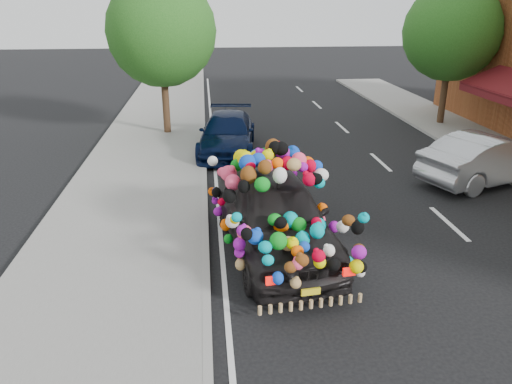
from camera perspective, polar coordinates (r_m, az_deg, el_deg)
The scene contains 9 objects.
ground at distance 11.97m, azimuth 5.54°, elevation -4.33°, with size 100.00×100.00×0.00m, color black.
sidewalk at distance 11.91m, azimuth -15.26°, elevation -4.85°, with size 4.00×60.00×0.12m, color gray.
kerb at distance 11.73m, azimuth -5.81°, elevation -4.55°, with size 0.15×60.00×0.13m, color gray.
lane_markings at distance 13.13m, azimuth 21.17°, elevation -3.34°, with size 6.00×50.00×0.01m, color silver, non-canonical shape.
tree_near_sidewalk at distance 20.18m, azimuth -10.79°, elevation 17.59°, with size 4.20×4.20×6.13m.
tree_far_b at distance 23.04m, azimuth 21.49°, elevation 16.62°, with size 4.00×4.00×5.90m.
plush_art_car at distance 10.51m, azimuth 2.17°, elevation -0.77°, with size 2.92×5.38×2.34m.
navy_sedan at distance 17.93m, azimuth -3.29°, elevation 6.68°, with size 1.90×4.66×1.35m, color black.
silver_hatchback at distance 16.34m, azimuth 25.17°, elevation 3.49°, with size 1.57×4.50×1.48m, color #A3A6AA.
Camera 1 is at (-2.25, -10.59, 5.11)m, focal length 35.00 mm.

